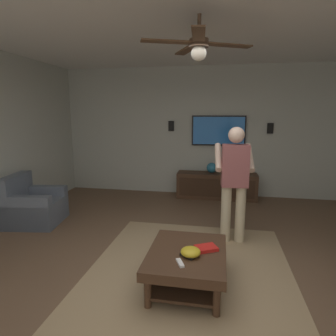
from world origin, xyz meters
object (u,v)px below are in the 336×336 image
object	(u,v)px
media_console	(217,186)
wall_speaker_left	(270,128)
coffee_table	(187,260)
vase_round	(212,168)
armchair	(33,207)
remote_white	(180,263)
bowl	(191,252)
book	(206,248)
remote_black	(187,256)
ceiling_fan	(198,46)
person_standing	(234,178)
wall_speaker_right	(171,126)
tv	(218,131)

from	to	relation	value
media_console	wall_speaker_left	distance (m)	1.66
coffee_table	vase_round	xyz separation A→B (m)	(3.42, -0.13, 0.36)
armchair	remote_white	distance (m)	3.15
coffee_table	bowl	distance (m)	0.19
bowl	book	size ratio (longest dim) A/B	0.92
media_console	remote_black	bearing A→B (deg)	-3.74
armchair	ceiling_fan	size ratio (longest dim) A/B	0.79
media_console	wall_speaker_left	xyz separation A→B (m)	(0.25, -1.08, 1.24)
coffee_table	book	world-z (taller)	book
book	wall_speaker_left	xyz separation A→B (m)	(3.56, -1.12, 1.09)
armchair	coffee_table	size ratio (longest dim) A/B	0.92
person_standing	ceiling_fan	xyz separation A→B (m)	(-0.85, 0.47, 1.57)
person_standing	bowl	world-z (taller)	person_standing
media_console	wall_speaker_right	world-z (taller)	wall_speaker_right
coffee_table	ceiling_fan	distance (m)	2.23
remote_white	book	world-z (taller)	book
remote_white	coffee_table	bearing A→B (deg)	148.28
bowl	vase_round	xyz separation A→B (m)	(3.52, -0.08, 0.21)
tv	wall_speaker_right	xyz separation A→B (m)	(0.01, 1.05, 0.09)
person_standing	book	xyz separation A→B (m)	(-1.16, 0.31, -0.51)
vase_round	remote_black	bearing A→B (deg)	178.16
ceiling_fan	bowl	bearing A→B (deg)	-179.05
person_standing	wall_speaker_right	bearing A→B (deg)	24.37
coffee_table	bowl	world-z (taller)	bowl
armchair	bowl	distance (m)	3.14
vase_round	ceiling_fan	size ratio (longest dim) A/B	0.19
wall_speaker_left	vase_round	bearing A→B (deg)	100.14
armchair	book	world-z (taller)	armchair
coffee_table	ceiling_fan	size ratio (longest dim) A/B	0.86
bowl	remote_white	world-z (taller)	bowl
armchair	remote_black	xyz separation A→B (m)	(-1.47, -2.76, 0.13)
wall_speaker_left	remote_black	bearing A→B (deg)	160.86
remote_white	person_standing	bearing A→B (deg)	135.69
person_standing	remote_black	world-z (taller)	person_standing
remote_white	wall_speaker_left	size ratio (longest dim) A/B	0.68
vase_round	ceiling_fan	world-z (taller)	ceiling_fan
person_standing	remote_black	bearing A→B (deg)	155.70
tv	book	size ratio (longest dim) A/B	5.26
book	wall_speaker_left	size ratio (longest dim) A/B	1.00
coffee_table	person_standing	bearing A→B (deg)	-22.52
media_console	remote_white	bearing A→B (deg)	-4.33
book	remote_black	bearing A→B (deg)	-159.69
wall_speaker_right	ceiling_fan	xyz separation A→B (m)	(-3.26, -0.84, 0.96)
armchair	media_console	size ratio (longest dim) A/B	0.54
coffee_table	remote_white	distance (m)	0.30
coffee_table	wall_speaker_left	size ratio (longest dim) A/B	4.55
bowl	person_standing	bearing A→B (deg)	-19.21
wall_speaker_right	remote_black	bearing A→B (deg)	-167.77
media_console	ceiling_fan	world-z (taller)	ceiling_fan
coffee_table	remote_black	distance (m)	0.18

